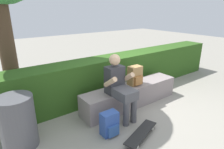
{
  "coord_description": "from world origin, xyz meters",
  "views": [
    {
      "loc": [
        -2.52,
        -2.34,
        1.98
      ],
      "look_at": [
        -0.38,
        0.57,
        0.72
      ],
      "focal_mm": 30.52,
      "sensor_mm": 36.0,
      "label": 1
    }
  ],
  "objects_px": {
    "bench_main": "(131,95)",
    "backpack_on_ground": "(110,124)",
    "backpack_on_bench": "(135,76)",
    "person_skater": "(119,85)",
    "trash_bin": "(18,122)",
    "skateboard_near_person": "(141,133)"
  },
  "relations": [
    {
      "from": "backpack_on_ground",
      "to": "trash_bin",
      "type": "distance_m",
      "value": 1.38
    },
    {
      "from": "person_skater",
      "to": "skateboard_near_person",
      "type": "height_order",
      "value": "person_skater"
    },
    {
      "from": "bench_main",
      "to": "trash_bin",
      "type": "relative_size",
      "value": 2.8
    },
    {
      "from": "person_skater",
      "to": "bench_main",
      "type": "bearing_deg",
      "value": 23.27
    },
    {
      "from": "person_skater",
      "to": "skateboard_near_person",
      "type": "bearing_deg",
      "value": -98.87
    },
    {
      "from": "bench_main",
      "to": "backpack_on_ground",
      "type": "height_order",
      "value": "bench_main"
    },
    {
      "from": "bench_main",
      "to": "backpack_on_bench",
      "type": "distance_m",
      "value": 0.43
    },
    {
      "from": "person_skater",
      "to": "trash_bin",
      "type": "height_order",
      "value": "person_skater"
    },
    {
      "from": "skateboard_near_person",
      "to": "backpack_on_bench",
      "type": "relative_size",
      "value": 2.05
    },
    {
      "from": "person_skater",
      "to": "backpack_on_bench",
      "type": "height_order",
      "value": "person_skater"
    },
    {
      "from": "bench_main",
      "to": "skateboard_near_person",
      "type": "bearing_deg",
      "value": -123.21
    },
    {
      "from": "backpack_on_bench",
      "to": "trash_bin",
      "type": "xyz_separation_m",
      "value": [
        -2.3,
        0.02,
        -0.24
      ]
    },
    {
      "from": "skateboard_near_person",
      "to": "trash_bin",
      "type": "bearing_deg",
      "value": 149.69
    },
    {
      "from": "person_skater",
      "to": "trash_bin",
      "type": "distance_m",
      "value": 1.75
    },
    {
      "from": "backpack_on_ground",
      "to": "trash_bin",
      "type": "xyz_separation_m",
      "value": [
        -1.24,
        0.57,
        0.21
      ]
    },
    {
      "from": "backpack_on_bench",
      "to": "backpack_on_ground",
      "type": "distance_m",
      "value": 1.28
    },
    {
      "from": "skateboard_near_person",
      "to": "backpack_on_ground",
      "type": "height_order",
      "value": "backpack_on_ground"
    },
    {
      "from": "bench_main",
      "to": "backpack_on_ground",
      "type": "relative_size",
      "value": 5.69
    },
    {
      "from": "trash_bin",
      "to": "backpack_on_bench",
      "type": "bearing_deg",
      "value": -0.39
    },
    {
      "from": "bench_main",
      "to": "person_skater",
      "type": "distance_m",
      "value": 0.69
    },
    {
      "from": "person_skater",
      "to": "backpack_on_ground",
      "type": "relative_size",
      "value": 3.0
    },
    {
      "from": "skateboard_near_person",
      "to": "trash_bin",
      "type": "xyz_separation_m",
      "value": [
        -1.6,
        0.94,
        0.33
      ]
    }
  ]
}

